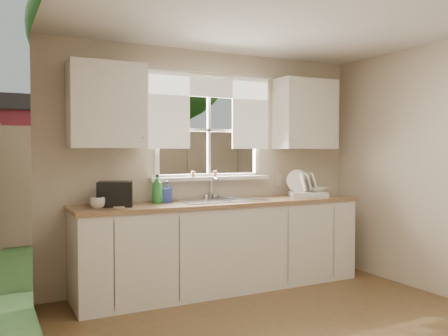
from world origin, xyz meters
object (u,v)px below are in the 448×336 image
soap_bottle_a (157,189)px  cup (98,203)px  black_appliance (115,194)px  dish_rack (307,190)px

soap_bottle_a → cup: 0.65m
cup → black_appliance: 0.24m
dish_rack → cup: size_ratio=3.77×
dish_rack → cup: (-2.34, -0.07, -0.02)m
black_appliance → dish_rack: bearing=16.2°
soap_bottle_a → cup: bearing=-158.6°
dish_rack → soap_bottle_a: (-1.72, 0.12, 0.07)m
dish_rack → soap_bottle_a: bearing=176.1°
cup → dish_rack: bearing=3.7°
soap_bottle_a → black_appliance: (-0.43, -0.06, -0.03)m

